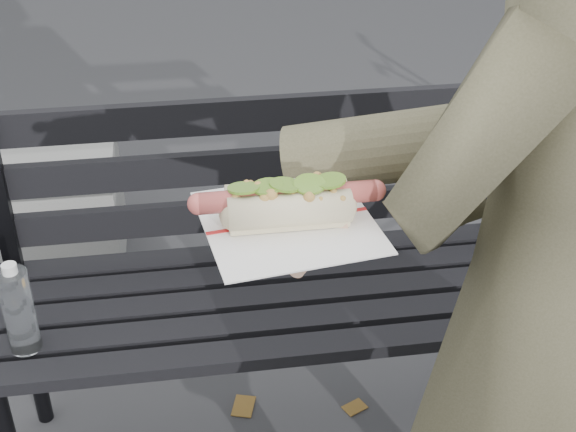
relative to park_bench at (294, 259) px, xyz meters
name	(u,v)px	position (x,y,z in m)	size (l,w,h in m)	color
park_bench	(294,259)	(0.00, 0.00, 0.00)	(1.50, 0.44, 0.88)	black
person	(551,315)	(0.27, -0.67, 0.34)	(0.63, 0.41, 1.73)	#46442E
held_hotdog	(439,156)	(0.07, -0.69, 0.62)	(0.63, 0.30, 0.20)	#46442E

